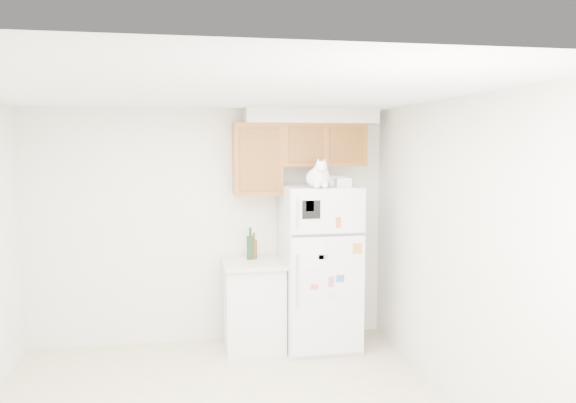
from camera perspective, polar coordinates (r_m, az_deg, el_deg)
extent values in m
cube|color=white|center=(6.09, -7.98, -2.52)|extent=(3.80, 0.04, 2.50)
cube|color=white|center=(2.22, -3.34, -17.42)|extent=(3.80, 0.04, 2.50)
cube|color=white|center=(4.64, 17.44, -5.33)|extent=(0.04, 4.00, 2.50)
cube|color=white|center=(4.05, -7.00, 11.08)|extent=(3.80, 4.00, 0.04)
cube|color=#975421|center=(6.02, 3.51, 5.78)|extent=(0.90, 0.33, 0.45)
cube|color=#975421|center=(5.90, -3.13, 4.33)|extent=(0.50, 0.33, 0.75)
cube|color=silver|center=(6.01, 2.34, 8.65)|extent=(1.40, 0.37, 0.15)
cube|color=white|center=(5.94, 3.22, -6.60)|extent=(0.76, 0.72, 1.70)
cube|color=white|center=(5.48, 4.18, -1.03)|extent=(0.74, 0.03, 0.44)
cube|color=white|center=(5.64, 4.11, -9.53)|extent=(0.74, 0.03, 1.19)
cube|color=#59595B|center=(5.51, 4.16, -3.35)|extent=(0.74, 0.03, 0.02)
cylinder|color=silver|center=(5.38, 0.96, -1.19)|extent=(0.02, 0.02, 0.32)
cylinder|color=silver|center=(5.50, 0.95, -8.13)|extent=(0.02, 0.02, 0.55)
cube|color=black|center=(5.42, 2.38, -0.83)|extent=(0.18, 0.00, 0.18)
cube|color=white|center=(5.49, 2.57, -5.49)|extent=(0.22, 0.00, 0.28)
cube|color=#CE5233|center=(5.50, 5.14, -2.13)|extent=(0.05, 0.00, 0.10)
cube|color=#BD7F3B|center=(5.60, 7.04, -4.75)|extent=(0.09, 0.00, 0.10)
cube|color=white|center=(5.41, 2.25, -0.42)|extent=(0.08, 0.00, 0.11)
cube|color=#B07D95|center=(5.52, 3.58, -5.66)|extent=(0.09, 0.00, 0.05)
cube|color=#2F6BA6|center=(5.61, 5.34, -7.79)|extent=(0.08, 0.00, 0.07)
cube|color=#C74F90|center=(5.60, 4.40, -8.13)|extent=(0.06, 0.00, 0.10)
cube|color=white|center=(5.45, 3.90, -0.77)|extent=(0.10, 0.00, 0.06)
cube|color=silver|center=(5.57, 7.38, -2.55)|extent=(0.06, 0.00, 0.11)
cube|color=silver|center=(5.64, 4.54, -9.59)|extent=(0.10, 0.00, 0.09)
cube|color=#D06A41|center=(5.57, 2.70, -8.66)|extent=(0.08, 0.00, 0.05)
cube|color=white|center=(5.98, -3.49, -10.57)|extent=(0.60, 0.60, 0.88)
cube|color=silver|center=(5.85, -3.49, -6.30)|extent=(0.64, 0.64, 0.04)
ellipsoid|color=white|center=(5.57, 3.06, 2.38)|extent=(0.23, 0.31, 0.20)
ellipsoid|color=white|center=(5.48, 3.28, 2.79)|extent=(0.17, 0.14, 0.19)
sphere|color=white|center=(5.43, 3.40, 3.52)|extent=(0.12, 0.12, 0.12)
cone|color=white|center=(5.42, 3.09, 4.13)|extent=(0.04, 0.04, 0.04)
cone|color=white|center=(5.44, 3.73, 4.14)|extent=(0.04, 0.04, 0.04)
cone|color=#D88C8C|center=(5.42, 3.10, 4.09)|extent=(0.02, 0.02, 0.03)
cone|color=#D88C8C|center=(5.43, 3.75, 4.09)|extent=(0.02, 0.02, 0.03)
sphere|color=white|center=(5.38, 3.53, 3.31)|extent=(0.05, 0.05, 0.05)
sphere|color=white|center=(5.45, 2.95, 1.64)|extent=(0.06, 0.06, 0.06)
sphere|color=white|center=(5.46, 3.77, 1.65)|extent=(0.06, 0.06, 0.06)
cylinder|color=white|center=(5.70, 3.77, 1.83)|extent=(0.14, 0.20, 0.07)
cube|color=white|center=(5.90, 4.90, 2.13)|extent=(0.18, 0.14, 0.10)
cube|color=white|center=(5.72, 5.61, 1.96)|extent=(0.15, 0.11, 0.09)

